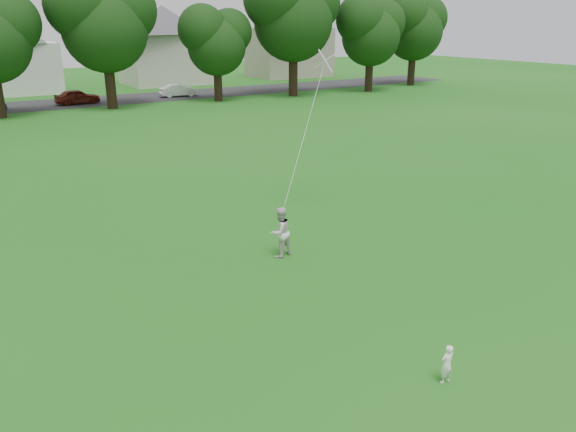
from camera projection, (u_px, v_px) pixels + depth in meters
ground at (330, 341)px, 12.33m from camera, size 160.00×160.00×0.00m
street at (25, 106)px, 45.82m from camera, size 90.00×7.00×0.01m
toddler at (447, 364)px, 10.80m from camera, size 0.31×0.21×0.83m
older_boy at (280, 232)px, 16.54m from camera, size 0.86×0.74×1.53m
kite at (304, 135)px, 17.72m from camera, size 2.21×1.87×6.20m
tree_row at (83, 20)px, 41.31m from camera, size 79.74×8.98×11.68m
house_row at (1, 39)px, 52.24m from camera, size 77.23×13.34×10.53m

